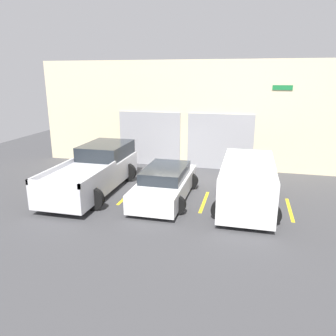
# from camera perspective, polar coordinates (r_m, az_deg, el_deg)

# --- Properties ---
(ground_plane) EXTENTS (28.00, 28.00, 0.00)m
(ground_plane) POSITION_cam_1_polar(r_m,az_deg,el_deg) (14.51, 1.20, -2.85)
(ground_plane) COLOR #3D3D3F
(shophouse_building) EXTENTS (16.04, 0.68, 5.39)m
(shophouse_building) POSITION_cam_1_polar(r_m,az_deg,el_deg) (17.08, 3.71, 9.14)
(shophouse_building) COLOR beige
(shophouse_building) RESTS_ON ground
(pickup_truck) EXTENTS (2.58, 5.51, 1.73)m
(pickup_truck) POSITION_cam_1_polar(r_m,az_deg,el_deg) (13.94, -12.65, -0.46)
(pickup_truck) COLOR silver
(pickup_truck) RESTS_ON ground
(sedan_white) EXTENTS (2.18, 4.38, 1.25)m
(sedan_white) POSITION_cam_1_polar(r_m,az_deg,el_deg) (12.71, -0.52, -2.74)
(sedan_white) COLOR white
(sedan_white) RESTS_ON ground
(sedan_side) EXTENTS (2.27, 4.53, 1.64)m
(sedan_side) POSITION_cam_1_polar(r_m,az_deg,el_deg) (12.24, 13.64, -2.54)
(sedan_side) COLOR white
(sedan_side) RESTS_ON ground
(parking_stripe_far_left) EXTENTS (0.12, 2.20, 0.01)m
(parking_stripe_far_left) POSITION_cam_1_polar(r_m,az_deg,el_deg) (14.69, -18.39, -3.43)
(parking_stripe_far_left) COLOR gold
(parking_stripe_far_left) RESTS_ON ground
(parking_stripe_left) EXTENTS (0.12, 2.20, 0.01)m
(parking_stripe_left) POSITION_cam_1_polar(r_m,az_deg,el_deg) (13.34, -7.01, -4.66)
(parking_stripe_left) COLOR gold
(parking_stripe_left) RESTS_ON ground
(parking_stripe_centre) EXTENTS (0.12, 2.20, 0.01)m
(parking_stripe_centre) POSITION_cam_1_polar(r_m,az_deg,el_deg) (12.63, 6.31, -5.86)
(parking_stripe_centre) COLOR gold
(parking_stripe_centre) RESTS_ON ground
(parking_stripe_right) EXTENTS (0.12, 2.20, 0.01)m
(parking_stripe_right) POSITION_cam_1_polar(r_m,az_deg,el_deg) (12.65, 20.44, -6.79)
(parking_stripe_right) COLOR gold
(parking_stripe_right) RESTS_ON ground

